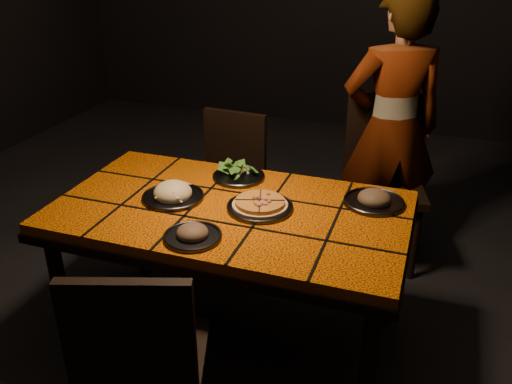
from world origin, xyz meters
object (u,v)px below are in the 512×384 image
(plate_pizza, at_px, (260,205))
(chair_near, at_px, (141,358))
(chair_far_left, at_px, (229,176))
(dining_table, at_px, (230,222))
(diner, at_px, (392,130))
(chair_far_right, at_px, (383,169))
(plate_pasta, at_px, (173,194))

(plate_pizza, bearing_deg, chair_near, -100.93)
(chair_far_left, bearing_deg, dining_table, -63.42)
(chair_far_left, relative_size, diner, 0.54)
(plate_pizza, bearing_deg, diner, 66.58)
(chair_near, relative_size, chair_far_right, 0.92)
(dining_table, relative_size, plate_pizza, 5.15)
(diner, bearing_deg, chair_far_left, -7.23)
(chair_near, bearing_deg, diner, -126.57)
(chair_far_left, bearing_deg, chair_far_right, 20.71)
(dining_table, xyz_separation_m, chair_far_left, (-0.33, 0.79, -0.15))
(chair_far_right, distance_m, plate_pizza, 1.14)
(dining_table, relative_size, chair_far_right, 1.58)
(dining_table, height_order, chair_far_right, chair_far_right)
(chair_near, height_order, plate_pizza, chair_near)
(chair_far_right, height_order, plate_pasta, chair_far_right)
(dining_table, height_order, chair_far_left, chair_far_left)
(chair_near, relative_size, chair_far_left, 1.04)
(chair_far_right, bearing_deg, plate_pasta, -142.44)
(diner, bearing_deg, plate_pizza, 41.68)
(chair_near, xyz_separation_m, chair_far_left, (-0.30, 1.59, -0.02))
(chair_far_left, distance_m, plate_pizza, 0.93)
(chair_far_right, height_order, diner, diner)
(chair_far_right, bearing_deg, diner, 32.88)
(chair_near, bearing_deg, dining_table, -110.10)
(chair_far_left, relative_size, chair_far_right, 0.88)
(chair_near, xyz_separation_m, chair_far_right, (0.59, 1.86, 0.05))
(dining_table, xyz_separation_m, chair_far_right, (0.57, 1.06, -0.09))
(plate_pizza, bearing_deg, dining_table, -169.17)
(diner, relative_size, plate_pizza, 5.27)
(chair_far_left, height_order, plate_pizza, chair_far_left)
(plate_pasta, bearing_deg, chair_far_left, 93.11)
(diner, relative_size, plate_pasta, 5.69)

